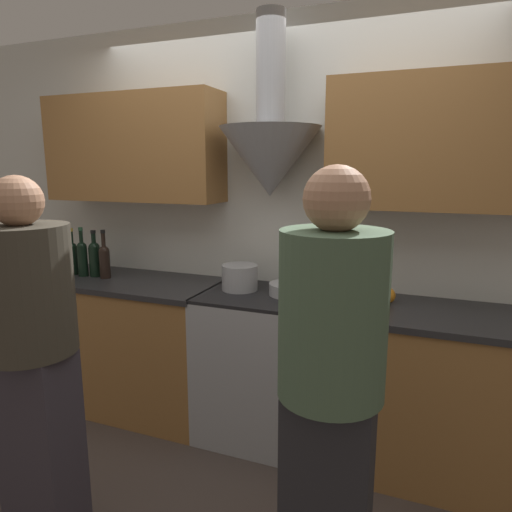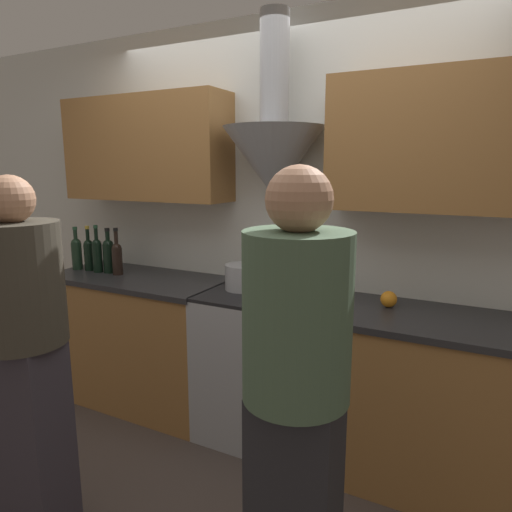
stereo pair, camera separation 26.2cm
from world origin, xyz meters
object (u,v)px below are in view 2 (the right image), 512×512
at_px(wine_bottle_0, 77,252).
at_px(orange_fruit, 389,299).
at_px(mixing_bowl, 291,290).
at_px(person_foreground_right, 296,396).
at_px(person_foreground_left, 25,351).
at_px(stock_pot, 243,277).
at_px(wine_bottle_4, 117,257).
at_px(wine_bottle_2, 97,253).
at_px(wine_bottle_3, 109,254).
at_px(wine_bottle_1, 89,253).
at_px(stove_range, 263,365).

distance_m(wine_bottle_0, orange_fruit, 2.27).
distance_m(mixing_bowl, person_foreground_right, 1.22).
bearing_deg(person_foreground_right, person_foreground_left, -174.09).
height_order(wine_bottle_0, stock_pot, wine_bottle_0).
relative_size(wine_bottle_4, person_foreground_left, 0.20).
xyz_separation_m(wine_bottle_2, wine_bottle_3, (0.08, 0.03, -0.00)).
relative_size(wine_bottle_1, mixing_bowl, 1.35).
bearing_deg(wine_bottle_1, person_foreground_right, -27.03).
distance_m(wine_bottle_0, wine_bottle_3, 0.30).
xyz_separation_m(wine_bottle_1, wine_bottle_3, (0.19, 0.01, 0.00)).
xyz_separation_m(wine_bottle_3, wine_bottle_4, (0.10, -0.02, -0.01)).
bearing_deg(wine_bottle_1, stock_pot, 2.29).
distance_m(wine_bottle_3, wine_bottle_4, 0.10).
distance_m(wine_bottle_1, wine_bottle_3, 0.19).
relative_size(orange_fruit, person_foreground_right, 0.05).
xyz_separation_m(wine_bottle_0, mixing_bowl, (1.70, 0.07, -0.10)).
height_order(wine_bottle_4, stock_pot, wine_bottle_4).
height_order(wine_bottle_0, wine_bottle_1, wine_bottle_1).
bearing_deg(wine_bottle_3, orange_fruit, 2.36).
distance_m(wine_bottle_3, stock_pot, 1.09).
relative_size(mixing_bowl, orange_fruit, 2.76).
bearing_deg(wine_bottle_1, orange_fruit, 2.44).
distance_m(wine_bottle_4, person_foreground_left, 1.33).
relative_size(wine_bottle_3, person_foreground_left, 0.20).
bearing_deg(wine_bottle_3, person_foreground_right, -29.50).
bearing_deg(wine_bottle_0, wine_bottle_1, 8.42).
relative_size(wine_bottle_2, person_foreground_right, 0.20).
xyz_separation_m(stove_range, orange_fruit, (0.72, 0.07, 0.50)).
bearing_deg(wine_bottle_0, wine_bottle_3, 5.13).
bearing_deg(wine_bottle_0, orange_fruit, 2.72).
xyz_separation_m(wine_bottle_1, mixing_bowl, (1.59, 0.05, -0.10)).
height_order(stove_range, wine_bottle_2, wine_bottle_2).
distance_m(wine_bottle_0, person_foreground_left, 1.54).
bearing_deg(wine_bottle_3, person_foreground_left, -59.78).
relative_size(wine_bottle_3, mixing_bowl, 1.32).
distance_m(wine_bottle_3, person_foreground_right, 2.18).
relative_size(wine_bottle_4, stock_pot, 1.50).
relative_size(stove_range, wine_bottle_1, 2.80).
height_order(wine_bottle_0, wine_bottle_4, wine_bottle_4).
bearing_deg(orange_fruit, person_foreground_left, -134.84).
distance_m(wine_bottle_1, stock_pot, 1.27).
bearing_deg(stove_range, orange_fruit, 5.86).
relative_size(wine_bottle_3, wine_bottle_4, 0.97).
distance_m(person_foreground_left, person_foreground_right, 1.21).
relative_size(wine_bottle_3, person_foreground_right, 0.19).
xyz_separation_m(stove_range, mixing_bowl, (0.16, 0.03, 0.49)).
relative_size(wine_bottle_1, person_foreground_right, 0.20).
distance_m(wine_bottle_1, orange_fruit, 2.16).
relative_size(stove_range, mixing_bowl, 3.77).
distance_m(stove_range, wine_bottle_1, 1.55).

